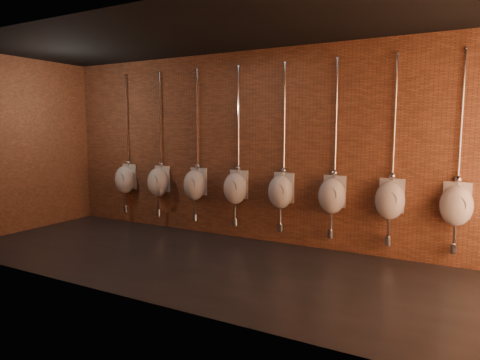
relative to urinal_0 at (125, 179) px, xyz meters
The scene contains 10 objects.
ground 3.44m from the urinal_0, 24.00° to the right, with size 8.50×8.50×0.00m, color black.
room_shell 3.50m from the urinal_0, 24.00° to the right, with size 8.54×3.04×3.22m.
urinal_0 is the anchor object (origin of this frame).
urinal_1 0.85m from the urinal_0, ahead, with size 0.45×0.40×2.72m.
urinal_2 1.70m from the urinal_0, ahead, with size 0.45×0.40×2.72m.
urinal_3 2.55m from the urinal_0, ahead, with size 0.45×0.40×2.72m.
urinal_4 3.39m from the urinal_0, ahead, with size 0.45×0.40×2.72m.
urinal_5 4.24m from the urinal_0, ahead, with size 0.45×0.40×2.72m.
urinal_6 5.09m from the urinal_0, ahead, with size 0.45×0.40×2.72m.
urinal_7 5.94m from the urinal_0, ahead, with size 0.45×0.40×2.72m.
Camera 1 is at (3.11, -4.96, 1.92)m, focal length 32.00 mm.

